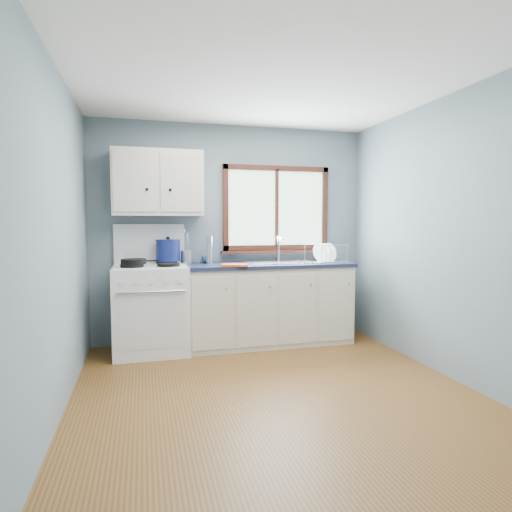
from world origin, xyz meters
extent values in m
cube|color=brown|center=(0.00, 0.00, -0.01)|extent=(3.20, 3.60, 0.02)
cube|color=white|center=(0.00, 0.00, 2.51)|extent=(3.20, 3.60, 0.02)
cube|color=slate|center=(0.00, 1.81, 1.25)|extent=(3.20, 0.02, 2.50)
cube|color=slate|center=(0.00, -1.81, 1.25)|extent=(3.20, 0.02, 2.50)
cube|color=slate|center=(-1.61, 0.00, 1.25)|extent=(0.02, 3.60, 2.50)
cube|color=slate|center=(1.61, 0.00, 1.25)|extent=(0.02, 3.60, 2.50)
cube|color=white|center=(-0.95, 1.47, 0.46)|extent=(0.76, 0.65, 0.92)
cube|color=white|center=(-0.95, 1.77, 1.14)|extent=(0.76, 0.05, 0.44)
cube|color=silver|center=(-0.95, 1.47, 0.93)|extent=(0.72, 0.59, 0.01)
cylinder|color=black|center=(-1.13, 1.32, 0.95)|extent=(0.23, 0.23, 0.03)
cylinder|color=black|center=(-0.77, 1.32, 0.95)|extent=(0.23, 0.23, 0.03)
cylinder|color=black|center=(-1.13, 1.61, 0.95)|extent=(0.23, 0.23, 0.03)
cylinder|color=black|center=(-0.77, 1.61, 0.95)|extent=(0.23, 0.23, 0.03)
cylinder|color=silver|center=(-0.95, 1.12, 0.70)|extent=(0.66, 0.02, 0.02)
cube|color=silver|center=(-0.95, 1.14, 0.40)|extent=(0.66, 0.01, 0.55)
cube|color=beige|center=(0.36, 1.49, 0.44)|extent=(1.85, 0.60, 0.88)
cube|color=black|center=(0.36, 1.51, 0.04)|extent=(1.85, 0.54, 0.08)
cube|color=#141C33|center=(0.36, 1.49, 0.90)|extent=(1.89, 0.64, 0.04)
cube|color=silver|center=(0.54, 1.49, 0.92)|extent=(0.84, 0.46, 0.01)
cube|color=silver|center=(0.34, 1.49, 0.85)|extent=(0.36, 0.40, 0.14)
cube|color=silver|center=(0.74, 1.49, 0.85)|extent=(0.36, 0.40, 0.14)
cylinder|color=silver|center=(0.54, 1.69, 1.06)|extent=(0.02, 0.02, 0.28)
cylinder|color=silver|center=(0.54, 1.62, 1.19)|extent=(0.02, 0.16, 0.02)
sphere|color=silver|center=(0.54, 1.69, 1.20)|extent=(0.04, 0.04, 0.04)
cube|color=#9EC6A8|center=(0.54, 1.79, 1.55)|extent=(1.22, 0.01, 0.92)
cube|color=#431F15|center=(0.54, 1.77, 2.02)|extent=(1.30, 0.05, 0.06)
cube|color=#431F15|center=(0.54, 1.77, 1.08)|extent=(1.30, 0.05, 0.06)
cube|color=#431F15|center=(-0.08, 1.77, 1.55)|extent=(0.06, 0.05, 1.00)
cube|color=#431F15|center=(1.16, 1.77, 1.55)|extent=(0.06, 0.05, 1.00)
cube|color=#431F15|center=(0.54, 1.77, 1.55)|extent=(0.03, 0.05, 0.92)
cube|color=#431F15|center=(0.54, 1.74, 1.03)|extent=(1.36, 0.10, 0.03)
cube|color=beige|center=(-0.85, 1.63, 1.80)|extent=(0.95, 0.32, 0.70)
cube|color=beige|center=(-1.09, 1.46, 1.80)|extent=(0.44, 0.01, 0.62)
cube|color=beige|center=(-0.61, 1.46, 1.80)|extent=(0.44, 0.01, 0.62)
sphere|color=black|center=(-0.97, 1.45, 1.72)|extent=(0.03, 0.03, 0.03)
sphere|color=black|center=(-0.73, 1.45, 1.72)|extent=(0.03, 0.03, 0.03)
cylinder|color=black|center=(-1.11, 1.33, 0.99)|extent=(0.30, 0.30, 0.05)
cube|color=black|center=(-0.94, 1.37, 0.99)|extent=(0.14, 0.05, 0.02)
cylinder|color=navy|center=(-0.76, 1.61, 1.07)|extent=(0.30, 0.30, 0.22)
cylinder|color=navy|center=(-0.76, 1.61, 1.19)|extent=(0.31, 0.31, 0.02)
sphere|color=black|center=(-0.76, 1.61, 1.21)|extent=(0.05, 0.05, 0.04)
cylinder|color=silver|center=(-0.56, 1.58, 1.00)|extent=(0.14, 0.14, 0.15)
cylinder|color=silver|center=(-0.54, 1.59, 1.16)|extent=(0.01, 0.01, 0.23)
cylinder|color=silver|center=(-0.58, 1.59, 1.18)|extent=(0.01, 0.01, 0.27)
cylinder|color=silver|center=(-0.56, 1.56, 1.15)|extent=(0.01, 0.01, 0.21)
cylinder|color=silver|center=(-0.30, 1.59, 1.07)|extent=(0.09, 0.09, 0.30)
imported|color=#2457B2|center=(-0.31, 1.64, 1.04)|extent=(0.10, 0.10, 0.24)
cube|color=#DF4C1A|center=(-0.08, 1.26, 0.93)|extent=(0.32, 0.27, 0.02)
cube|color=silver|center=(1.05, 1.49, 0.93)|extent=(0.50, 0.44, 0.01)
cylinder|color=silver|center=(0.91, 1.28, 1.02)|extent=(0.01, 0.01, 0.20)
cylinder|color=silver|center=(1.29, 1.41, 1.02)|extent=(0.01, 0.01, 0.20)
cylinder|color=silver|center=(0.82, 1.56, 1.02)|extent=(0.01, 0.01, 0.20)
cylinder|color=silver|center=(1.20, 1.69, 1.02)|extent=(0.01, 0.01, 0.20)
cylinder|color=silver|center=(1.10, 1.34, 1.12)|extent=(0.38, 0.13, 0.01)
cylinder|color=silver|center=(1.01, 1.63, 1.12)|extent=(0.38, 0.13, 0.01)
cylinder|color=white|center=(0.96, 1.45, 1.03)|extent=(0.12, 0.23, 0.22)
cylinder|color=white|center=(1.04, 1.48, 1.03)|extent=(0.12, 0.23, 0.22)
cylinder|color=white|center=(1.11, 1.51, 1.03)|extent=(0.12, 0.23, 0.22)
camera|label=1|loc=(-1.01, -3.13, 1.37)|focal=30.00mm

